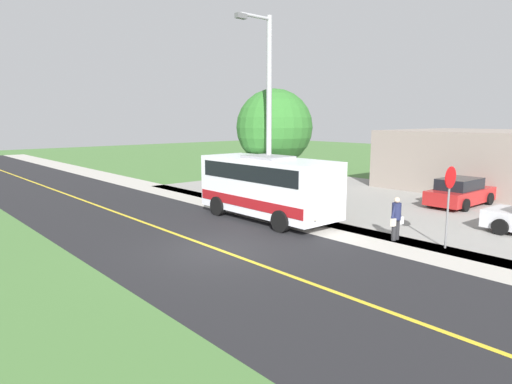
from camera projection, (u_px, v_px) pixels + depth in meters
name	position (u px, v px, depth m)	size (l,w,h in m)	color
ground_plane	(220.00, 250.00, 15.46)	(120.00, 120.00, 0.00)	#477238
road_surface	(220.00, 250.00, 15.46)	(8.00, 100.00, 0.01)	black
sidewalk	(319.00, 226.00, 18.84)	(2.40, 100.00, 0.01)	#B2ADA3
parking_lot_surface	(467.00, 214.00, 21.29)	(14.00, 36.00, 0.01)	gray
road_centre_line	(220.00, 250.00, 15.46)	(0.16, 100.00, 0.00)	gold
shuttle_bus_front	(268.00, 185.00, 19.99)	(2.74, 6.90, 2.86)	white
pedestrian_with_bags	(396.00, 217.00, 16.62)	(0.72, 0.34, 1.62)	#262628
stop_sign	(449.00, 193.00, 15.38)	(0.76, 0.07, 2.88)	slate
street_light_pole	(267.00, 110.00, 20.01)	(1.97, 0.24, 8.90)	#9E9EA3
parked_car_near	(460.00, 193.00, 23.26)	(4.43, 2.08, 1.45)	#A51E1E
tree_curbside	(274.00, 128.00, 23.39)	(3.98, 3.98, 6.02)	#4C3826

